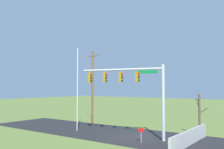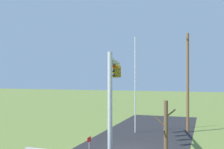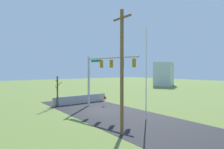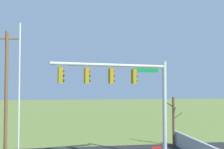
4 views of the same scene
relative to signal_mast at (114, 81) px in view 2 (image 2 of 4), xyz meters
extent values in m
cube|color=#232326|center=(-4.64, 0.89, -4.83)|extent=(28.00, 8.00, 0.01)
cylinder|color=#B2B5BA|center=(2.55, 0.59, -1.53)|extent=(0.28, 0.28, 6.61)
cylinder|color=#B2B5BA|center=(-1.26, -0.29, 1.42)|extent=(7.67, 1.95, 0.20)
cube|color=#0F7238|center=(1.18, 0.27, 1.14)|extent=(1.76, 0.43, 0.28)
cube|color=#937A0F|center=(0.27, 0.06, 0.72)|extent=(0.31, 0.40, 0.96)
sphere|color=red|center=(0.41, 0.09, 1.02)|extent=(0.22, 0.22, 0.22)
sphere|color=black|center=(0.41, 0.09, 0.72)|extent=(0.22, 0.22, 0.22)
sphere|color=black|center=(0.41, 0.09, 0.42)|extent=(0.22, 0.22, 0.22)
cube|color=#937A0F|center=(-1.31, -0.30, 0.72)|extent=(0.31, 0.40, 0.96)
sphere|color=red|center=(-1.16, -0.27, 1.02)|extent=(0.22, 0.22, 0.22)
sphere|color=black|center=(-1.16, -0.27, 0.72)|extent=(0.22, 0.22, 0.22)
sphere|color=black|center=(-1.16, -0.27, 0.42)|extent=(0.22, 0.22, 0.22)
cube|color=#937A0F|center=(-2.89, -0.66, 0.72)|extent=(0.31, 0.40, 0.96)
sphere|color=red|center=(-2.74, -0.63, 1.02)|extent=(0.22, 0.22, 0.22)
sphere|color=black|center=(-2.74, -0.63, 0.72)|extent=(0.22, 0.22, 0.22)
sphere|color=black|center=(-2.74, -0.63, 0.42)|extent=(0.22, 0.22, 0.22)
cube|color=#937A0F|center=(-4.46, -1.02, 0.72)|extent=(0.31, 0.40, 0.96)
sphere|color=red|center=(-4.32, -0.99, 1.02)|extent=(0.22, 0.22, 0.22)
sphere|color=black|center=(-4.32, -0.99, 0.72)|extent=(0.22, 0.22, 0.22)
sphere|color=black|center=(-4.32, -0.99, 0.42)|extent=(0.22, 0.22, 0.22)
cylinder|color=silver|center=(-6.94, -0.20, -0.44)|extent=(0.10, 0.10, 8.79)
cylinder|color=brown|center=(-8.72, 4.36, -0.26)|extent=(0.26, 0.26, 9.16)
cube|color=brown|center=(-8.72, 4.36, 3.72)|extent=(1.90, 0.12, 0.12)
cylinder|color=brown|center=(4.57, 4.12, -2.84)|extent=(0.20, 0.20, 3.99)
cylinder|color=brown|center=(4.94, 4.12, -2.38)|extent=(0.78, 0.07, 0.57)
cylinder|color=brown|center=(4.34, 4.32, -1.48)|extent=(0.54, 0.47, 0.39)
cylinder|color=brown|center=(4.55, 3.84, -1.87)|extent=(0.12, 0.61, 0.55)
cylinder|color=silver|center=(1.37, -1.25, -4.38)|extent=(0.04, 0.04, 0.90)
cube|color=red|center=(1.37, -1.25, -3.77)|extent=(0.56, 0.02, 0.32)
camera|label=1|loc=(11.55, -19.38, -0.24)|focal=39.58mm
camera|label=2|loc=(18.27, 5.94, 0.32)|focal=45.21mm
camera|label=3|loc=(-19.03, 13.15, -0.10)|focal=29.76mm
camera|label=4|loc=(-3.85, -17.37, 0.09)|focal=43.54mm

